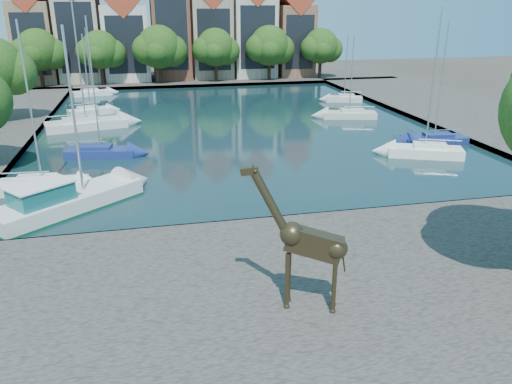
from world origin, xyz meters
TOP-DOWN VIEW (x-y plane):
  - ground at (0.00, 0.00)m, footprint 160.00×160.00m
  - water_basin at (0.00, 24.00)m, footprint 38.00×50.00m
  - near_quay at (0.00, -7.00)m, footprint 50.00×14.00m
  - far_quay at (0.00, 56.00)m, footprint 60.00×16.00m
  - right_quay at (25.00, 24.00)m, footprint 14.00×52.00m
  - townhouse_west_end at (-23.00, 55.99)m, footprint 5.44×9.18m
  - townhouse_west_mid at (-17.00, 55.99)m, footprint 5.94×9.18m
  - townhouse_west_inner at (-10.50, 55.99)m, footprint 6.43×9.18m
  - townhouse_center at (-4.00, 55.99)m, footprint 5.44×9.18m
  - townhouse_east_inner at (2.00, 55.99)m, footprint 5.94×9.18m
  - townhouse_east_mid at (8.50, 55.99)m, footprint 6.43×9.18m
  - townhouse_east_end at (15.00, 55.99)m, footprint 5.44×9.18m
  - far_tree_far_west at (-21.90, 50.49)m, footprint 7.28×5.60m
  - far_tree_west at (-13.91, 50.49)m, footprint 6.76×5.20m
  - far_tree_mid_west at (-5.89, 50.49)m, footprint 7.80×6.00m
  - far_tree_mid_east at (2.10, 50.49)m, footprint 7.02×5.40m
  - far_tree_east at (10.11, 50.49)m, footprint 7.54×5.80m
  - far_tree_far_east at (18.09, 50.49)m, footprint 6.76×5.20m
  - giraffe_statue at (-3.17, -8.39)m, footprint 3.56×1.79m
  - motorsailer at (-13.22, 4.09)m, footprint 8.18×7.38m
  - sailboat_left_a at (-15.00, 7.88)m, footprint 5.45×2.23m
  - sailboat_left_b at (-12.00, 15.02)m, footprint 5.41×2.62m
  - sailboat_left_c at (-13.96, 24.95)m, footprint 7.66×4.15m
  - sailboat_left_d at (-14.13, 31.47)m, footprint 4.81×3.19m
  - sailboat_left_e at (-15.00, 44.00)m, footprint 4.99×2.76m
  - sailboat_right_a at (12.25, 9.69)m, footprint 5.85×3.88m
  - sailboat_right_b at (15.00, 12.96)m, footprint 5.42×2.35m
  - sailboat_right_c at (12.00, 24.09)m, footprint 5.72×3.12m
  - sailboat_right_d at (15.00, 32.93)m, footprint 4.49×2.74m

SIDE VIEW (x-z plane):
  - ground at x=0.00m, z-range 0.00..0.00m
  - water_basin at x=0.00m, z-range 0.00..0.08m
  - near_quay at x=0.00m, z-range 0.00..0.50m
  - far_quay at x=0.00m, z-range 0.00..0.50m
  - right_quay at x=25.00m, z-range 0.00..0.50m
  - sailboat_left_e at x=-15.00m, z-range -3.61..4.73m
  - sailboat_right_b at x=15.00m, z-range -4.26..5.40m
  - sailboat_right_c at x=12.00m, z-range -3.45..4.58m
  - sailboat_left_b at x=-12.00m, z-range -4.53..5.69m
  - sailboat_right_d at x=15.00m, z-range -3.25..4.42m
  - sailboat_left_d at x=-14.13m, z-range -3.51..4.71m
  - sailboat_left_a at x=-15.00m, z-range -4.46..5.70m
  - sailboat_right_a at x=12.25m, z-range -4.74..6.06m
  - sailboat_left_c at x=-13.96m, z-range -5.41..6.74m
  - motorsailer at x=-13.22m, z-range -4.13..5.82m
  - giraffe_statue at x=-3.17m, z-range 0.45..5.75m
  - far_tree_west at x=-13.91m, z-range 1.40..8.76m
  - far_tree_far_east at x=18.09m, z-range 1.40..8.76m
  - far_tree_mid_east at x=2.10m, z-range 1.37..8.89m
  - far_tree_far_west at x=-21.90m, z-range 1.34..9.02m
  - far_tree_east at x=10.11m, z-range 1.32..9.16m
  - far_tree_mid_west at x=-5.89m, z-range 1.29..9.29m
  - townhouse_east_end at x=15.00m, z-range -0.11..14.32m
  - townhouse_west_inner at x=-10.50m, z-range -0.22..14.92m
  - townhouse_west_end at x=-23.00m, z-range -0.11..14.83m
  - townhouse_east_inner at x=2.00m, z-range -0.16..15.63m
  - townhouse_east_mid at x=8.50m, z-range -0.22..16.43m
  - townhouse_west_mid at x=-17.00m, z-range -0.16..16.63m
  - townhouse_center at x=-4.00m, z-range -0.10..16.83m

